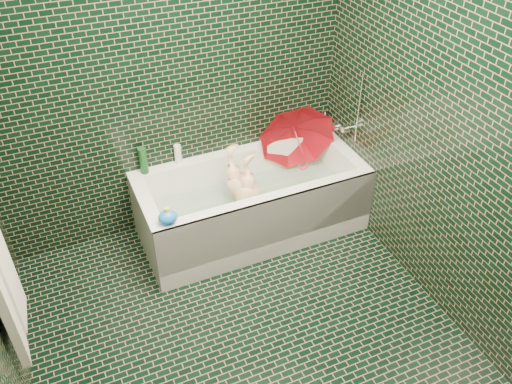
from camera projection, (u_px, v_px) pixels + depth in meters
name	position (u px, v px, depth m)	size (l,w,h in m)	color
floor	(251.00, 344.00, 3.45)	(2.80, 2.80, 0.00)	black
wall_back	(169.00, 76.00, 3.71)	(2.80, 2.80, 0.00)	black
wall_right	(457.00, 133.00, 3.11)	(2.80, 2.80, 0.00)	black
bathtub	(252.00, 209.00, 4.20)	(1.70, 0.75, 0.55)	white
bath_mat	(251.00, 213.00, 4.24)	(1.35, 0.47, 0.01)	green
water	(251.00, 199.00, 4.16)	(1.48, 0.53, 0.00)	silver
faucet	(349.00, 124.00, 4.13)	(0.18, 0.19, 0.55)	silver
child	(246.00, 202.00, 4.11)	(0.35, 0.23, 0.95)	#E9B891
umbrella	(300.00, 146.00, 4.17)	(0.58, 0.58, 0.51)	red
soap_bottle_a	(324.00, 130.00, 4.49)	(0.10, 0.10, 0.26)	white
soap_bottle_b	(317.00, 132.00, 4.46)	(0.10, 0.10, 0.21)	#45207B
soap_bottle_c	(316.00, 130.00, 4.48)	(0.14, 0.14, 0.19)	#124119
bottle_right_tall	(308.00, 124.00, 4.35)	(0.06, 0.06, 0.22)	#124119
bottle_right_pump	(324.00, 120.00, 4.46)	(0.05, 0.05, 0.17)	silver
bottle_left_tall	(143.00, 161.00, 3.94)	(0.06, 0.06, 0.21)	#124119
bottle_left_short	(178.00, 154.00, 4.07)	(0.05, 0.05, 0.15)	white
rubber_duck	(308.00, 131.00, 4.41)	(0.10, 0.07, 0.08)	#FFF31A
bath_toy	(168.00, 217.00, 3.51)	(0.16, 0.15, 0.13)	blue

